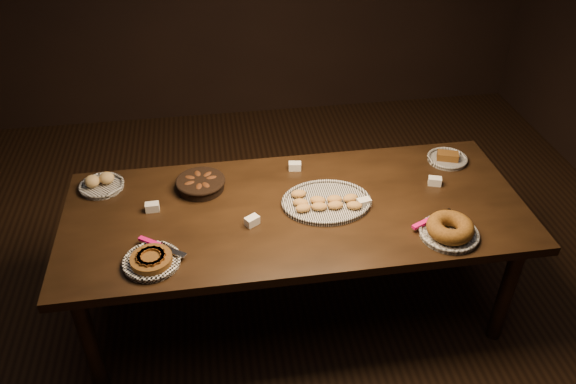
{
  "coord_description": "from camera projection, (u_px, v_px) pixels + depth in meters",
  "views": [
    {
      "loc": [
        -0.39,
        -2.28,
        2.55
      ],
      "look_at": [
        -0.03,
        0.05,
        0.82
      ],
      "focal_mm": 35.0,
      "sensor_mm": 36.0,
      "label": 1
    }
  ],
  "objects": [
    {
      "name": "croissant_basket",
      "position": [
        201.0,
        183.0,
        3.04
      ],
      "size": [
        0.31,
        0.31,
        0.07
      ],
      "rotation": [
        0.0,
        0.0,
        0.28
      ],
      "color": "black",
      "rests_on": "buffet_table"
    },
    {
      "name": "bread_roll_plate",
      "position": [
        101.0,
        184.0,
        3.06
      ],
      "size": [
        0.24,
        0.24,
        0.08
      ],
      "rotation": [
        0.0,
        0.0,
        0.41
      ],
      "color": "white",
      "rests_on": "buffet_table"
    },
    {
      "name": "buffet_table",
      "position": [
        296.0,
        219.0,
        2.97
      ],
      "size": [
        2.4,
        1.0,
        0.75
      ],
      "color": "black",
      "rests_on": "ground"
    },
    {
      "name": "bundt_cake_plate",
      "position": [
        450.0,
        229.0,
        2.72
      ],
      "size": [
        0.32,
        0.32,
        0.09
      ],
      "rotation": [
        0.0,
        0.0,
        -0.1
      ],
      "color": "black",
      "rests_on": "buffet_table"
    },
    {
      "name": "apple_tart_plate",
      "position": [
        152.0,
        260.0,
        2.58
      ],
      "size": [
        0.3,
        0.3,
        0.05
      ],
      "rotation": [
        0.0,
        0.0,
        0.01
      ],
      "color": "white",
      "rests_on": "buffet_table"
    },
    {
      "name": "loaf_plate",
      "position": [
        447.0,
        158.0,
        3.28
      ],
      "size": [
        0.23,
        0.23,
        0.06
      ],
      "rotation": [
        0.0,
        0.0,
        -0.34
      ],
      "color": "black",
      "rests_on": "buffet_table"
    },
    {
      "name": "madeleine_platter",
      "position": [
        326.0,
        202.0,
        2.94
      ],
      "size": [
        0.47,
        0.38,
        0.05
      ],
      "rotation": [
        0.0,
        0.0,
        -0.04
      ],
      "color": "black",
      "rests_on": "buffet_table"
    },
    {
      "name": "tent_cards",
      "position": [
        302.0,
        195.0,
        2.98
      ],
      "size": [
        1.6,
        0.52,
        0.04
      ],
      "color": "white",
      "rests_on": "buffet_table"
    },
    {
      "name": "ground",
      "position": [
        295.0,
        306.0,
        3.37
      ],
      "size": [
        5.0,
        5.0,
        0.0
      ],
      "primitive_type": "plane",
      "color": "black",
      "rests_on": "ground"
    }
  ]
}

